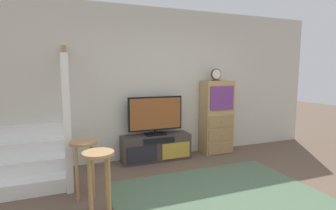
{
  "coord_description": "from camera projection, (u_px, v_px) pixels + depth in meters",
  "views": [
    {
      "loc": [
        -1.72,
        -2.08,
        1.56
      ],
      "look_at": [
        -0.25,
        1.72,
        1.05
      ],
      "focal_mm": 27.81,
      "sensor_mm": 36.0,
      "label": 1
    }
  ],
  "objects": [
    {
      "name": "back_wall",
      "position": [
        166.0,
        84.0,
        4.85
      ],
      "size": [
        6.4,
        0.12,
        2.7
      ],
      "primitive_type": "cube",
      "color": "beige",
      "rests_on": "ground_plane"
    },
    {
      "name": "area_rug",
      "position": [
        219.0,
        196.0,
        3.3
      ],
      "size": [
        2.6,
        1.8,
        0.01
      ],
      "primitive_type": "cube",
      "color": "#4C664C",
      "rests_on": "ground_plane"
    },
    {
      "name": "media_console",
      "position": [
        156.0,
        147.0,
        4.63
      ],
      "size": [
        1.23,
        0.38,
        0.46
      ],
      "color": "#423833",
      "rests_on": "ground_plane"
    },
    {
      "name": "television",
      "position": [
        155.0,
        115.0,
        4.58
      ],
      "size": [
        0.98,
        0.22,
        0.68
      ],
      "color": "black",
      "rests_on": "media_console"
    },
    {
      "name": "side_cabinet",
      "position": [
        217.0,
        117.0,
        5.03
      ],
      "size": [
        0.58,
        0.38,
        1.4
      ],
      "color": "tan",
      "rests_on": "ground_plane"
    },
    {
      "name": "desk_clock",
      "position": [
        216.0,
        75.0,
        4.9
      ],
      "size": [
        0.2,
        0.08,
        0.23
      ],
      "color": "#4C3823",
      "rests_on": "side_cabinet"
    },
    {
      "name": "staircase",
      "position": [
        35.0,
        151.0,
        3.94
      ],
      "size": [
        1.0,
        1.36,
        2.2
      ],
      "color": "white",
      "rests_on": "ground_plane"
    },
    {
      "name": "bar_stool_near",
      "position": [
        99.0,
        169.0,
        2.79
      ],
      "size": [
        0.34,
        0.34,
        0.72
      ],
      "color": "#A37A4C",
      "rests_on": "ground_plane"
    },
    {
      "name": "bar_stool_far",
      "position": [
        84.0,
        156.0,
        3.23
      ],
      "size": [
        0.34,
        0.34,
        0.72
      ],
      "color": "#A37A4C",
      "rests_on": "ground_plane"
    }
  ]
}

